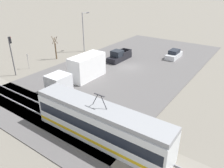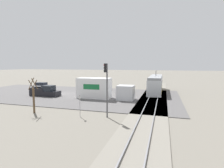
{
  "view_description": "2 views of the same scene",
  "coord_description": "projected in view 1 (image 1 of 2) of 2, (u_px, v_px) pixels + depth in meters",
  "views": [
    {
      "loc": [
        -17.64,
        29.43,
        13.01
      ],
      "look_at": [
        -4.15,
        10.39,
        1.99
      ],
      "focal_mm": 35.0,
      "sensor_mm": 36.0,
      "label": 1
    },
    {
      "loc": [
        29.84,
        18.73,
        5.73
      ],
      "look_at": [
        -1.93,
        9.26,
        2.09
      ],
      "focal_mm": 28.0,
      "sensor_mm": 36.0,
      "label": 2
    }
  ],
  "objects": [
    {
      "name": "box_truck",
      "position": [
        81.0,
        70.0,
        30.61
      ],
      "size": [
        2.48,
        9.67,
        3.44
      ],
      "color": "silver",
      "rests_on": "ground"
    },
    {
      "name": "street_lamp_near_crossing",
      "position": [
        84.0,
        29.0,
        42.97
      ],
      "size": [
        0.36,
        1.95,
        7.61
      ],
      "color": "gray",
      "rests_on": "ground"
    },
    {
      "name": "light_rail_tram",
      "position": [
        100.0,
        123.0,
        19.13
      ],
      "size": [
        13.31,
        2.6,
        4.48
      ],
      "color": "silver",
      "rests_on": "ground"
    },
    {
      "name": "street_tree",
      "position": [
        56.0,
        49.0,
        39.5
      ],
      "size": [
        1.0,
        0.83,
        4.21
      ],
      "color": "brown",
      "rests_on": "ground"
    },
    {
      "name": "road_surface",
      "position": [
        128.0,
        67.0,
        36.47
      ],
      "size": [
        20.58,
        43.09,
        0.08
      ],
      "color": "#565454",
      "rests_on": "ground"
    },
    {
      "name": "ground_plane",
      "position": [
        128.0,
        67.0,
        36.49
      ],
      "size": [
        320.0,
        320.0,
        0.0
      ],
      "primitive_type": "plane",
      "color": "slate"
    },
    {
      "name": "traffic_light_pole",
      "position": [
        11.0,
        51.0,
        31.75
      ],
      "size": [
        0.28,
        0.47,
        5.88
      ],
      "color": "#47474C",
      "rests_on": "ground"
    },
    {
      "name": "no_parking_sign",
      "position": [
        28.0,
        60.0,
        35.2
      ],
      "size": [
        0.32,
        0.08,
        2.49
      ],
      "color": "gray",
      "rests_on": "ground"
    },
    {
      "name": "pickup_truck",
      "position": [
        119.0,
        56.0,
        39.16
      ],
      "size": [
        1.91,
        5.52,
        1.93
      ],
      "color": "black",
      "rests_on": "ground"
    },
    {
      "name": "sedan_car_0",
      "position": [
        174.0,
        55.0,
        40.38
      ],
      "size": [
        1.76,
        4.44,
        1.53
      ],
      "color": "silver",
      "rests_on": "ground"
    },
    {
      "name": "rail_bed",
      "position": [
        46.0,
        112.0,
        23.83
      ],
      "size": [
        53.49,
        4.4,
        0.22
      ],
      "color": "gray",
      "rests_on": "ground"
    }
  ]
}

